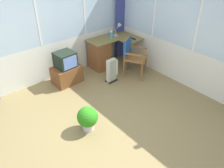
{
  "coord_description": "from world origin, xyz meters",
  "views": [
    {
      "loc": [
        -1.86,
        -2.38,
        2.94
      ],
      "look_at": [
        0.46,
        0.4,
        0.62
      ],
      "focal_mm": 36.97,
      "sensor_mm": 36.0,
      "label": 1
    }
  ],
  "objects_px": {
    "desk": "(101,53)",
    "wooden_armchair": "(131,52)",
    "tv_on_stand": "(66,70)",
    "potted_plant": "(88,118)",
    "desk_lamp": "(119,28)",
    "tv_remote": "(134,39)",
    "spray_bottle": "(111,34)",
    "space_heater": "(112,70)"
  },
  "relations": [
    {
      "from": "tv_on_stand",
      "to": "potted_plant",
      "type": "height_order",
      "value": "tv_on_stand"
    },
    {
      "from": "desk",
      "to": "spray_bottle",
      "type": "height_order",
      "value": "spray_bottle"
    },
    {
      "from": "desk",
      "to": "potted_plant",
      "type": "xyz_separation_m",
      "value": [
        -1.63,
        -1.74,
        -0.14
      ]
    },
    {
      "from": "wooden_armchair",
      "to": "desk_lamp",
      "type": "bearing_deg",
      "value": 70.89
    },
    {
      "from": "desk",
      "to": "wooden_armchair",
      "type": "bearing_deg",
      "value": -66.4
    },
    {
      "from": "desk",
      "to": "desk_lamp",
      "type": "bearing_deg",
      "value": -2.61
    },
    {
      "from": "desk",
      "to": "tv_remote",
      "type": "bearing_deg",
      "value": -33.11
    },
    {
      "from": "tv_remote",
      "to": "spray_bottle",
      "type": "height_order",
      "value": "spray_bottle"
    },
    {
      "from": "wooden_armchair",
      "to": "potted_plant",
      "type": "distance_m",
      "value": 2.22
    },
    {
      "from": "tv_on_stand",
      "to": "space_heater",
      "type": "xyz_separation_m",
      "value": [
        0.86,
        -0.63,
        -0.05
      ]
    },
    {
      "from": "desk_lamp",
      "to": "space_heater",
      "type": "height_order",
      "value": "desk_lamp"
    },
    {
      "from": "desk",
      "to": "desk_lamp",
      "type": "distance_m",
      "value": 0.81
    },
    {
      "from": "tv_on_stand",
      "to": "potted_plant",
      "type": "distance_m",
      "value": 1.72
    },
    {
      "from": "spray_bottle",
      "to": "space_heater",
      "type": "relative_size",
      "value": 0.37
    },
    {
      "from": "desk_lamp",
      "to": "wooden_armchair",
      "type": "height_order",
      "value": "desk_lamp"
    },
    {
      "from": "desk_lamp",
      "to": "spray_bottle",
      "type": "xyz_separation_m",
      "value": [
        -0.26,
        -0.0,
        -0.11
      ]
    },
    {
      "from": "desk_lamp",
      "to": "tv_remote",
      "type": "bearing_deg",
      "value": -74.98
    },
    {
      "from": "wooden_armchair",
      "to": "desk",
      "type": "bearing_deg",
      "value": 113.6
    },
    {
      "from": "desk",
      "to": "spray_bottle",
      "type": "xyz_separation_m",
      "value": [
        0.33,
        -0.03,
        0.45
      ]
    },
    {
      "from": "tv_remote",
      "to": "wooden_armchair",
      "type": "distance_m",
      "value": 0.5
    },
    {
      "from": "spray_bottle",
      "to": "tv_on_stand",
      "type": "relative_size",
      "value": 0.28
    },
    {
      "from": "tv_on_stand",
      "to": "spray_bottle",
      "type": "bearing_deg",
      "value": 2.82
    },
    {
      "from": "tv_remote",
      "to": "tv_on_stand",
      "type": "distance_m",
      "value": 1.87
    },
    {
      "from": "desk",
      "to": "potted_plant",
      "type": "bearing_deg",
      "value": -133.17
    },
    {
      "from": "spray_bottle",
      "to": "desk",
      "type": "bearing_deg",
      "value": 174.83
    },
    {
      "from": "desk_lamp",
      "to": "tv_remote",
      "type": "height_order",
      "value": "desk_lamp"
    },
    {
      "from": "desk",
      "to": "potted_plant",
      "type": "relative_size",
      "value": 2.57
    },
    {
      "from": "desk_lamp",
      "to": "tv_on_stand",
      "type": "distance_m",
      "value": 1.79
    },
    {
      "from": "desk",
      "to": "tv_on_stand",
      "type": "distance_m",
      "value": 1.1
    },
    {
      "from": "desk_lamp",
      "to": "wooden_armchair",
      "type": "distance_m",
      "value": 0.85
    },
    {
      "from": "tv_remote",
      "to": "wooden_armchair",
      "type": "height_order",
      "value": "wooden_armchair"
    },
    {
      "from": "spray_bottle",
      "to": "potted_plant",
      "type": "bearing_deg",
      "value": -138.89
    },
    {
      "from": "desk",
      "to": "tv_remote",
      "type": "height_order",
      "value": "tv_remote"
    },
    {
      "from": "desk_lamp",
      "to": "wooden_armchair",
      "type": "bearing_deg",
      "value": -109.11
    },
    {
      "from": "desk_lamp",
      "to": "potted_plant",
      "type": "distance_m",
      "value": 2.88
    },
    {
      "from": "desk_lamp",
      "to": "potted_plant",
      "type": "height_order",
      "value": "desk_lamp"
    },
    {
      "from": "spray_bottle",
      "to": "space_heater",
      "type": "height_order",
      "value": "spray_bottle"
    },
    {
      "from": "tv_remote",
      "to": "desk",
      "type": "bearing_deg",
      "value": 149.43
    },
    {
      "from": "tv_remote",
      "to": "tv_on_stand",
      "type": "height_order",
      "value": "tv_on_stand"
    },
    {
      "from": "desk",
      "to": "tv_on_stand",
      "type": "bearing_deg",
      "value": -174.79
    },
    {
      "from": "tv_remote",
      "to": "spray_bottle",
      "type": "relative_size",
      "value": 0.69
    },
    {
      "from": "desk_lamp",
      "to": "space_heater",
      "type": "distance_m",
      "value": 1.26
    }
  ]
}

